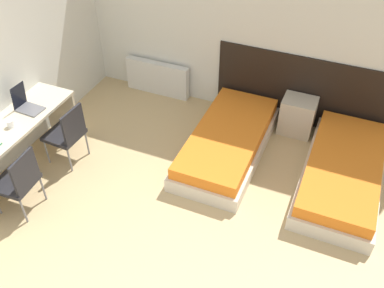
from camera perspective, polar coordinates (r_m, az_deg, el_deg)
wall_back at (r=6.11m, az=6.46°, el=15.46°), size 5.66×0.05×2.70m
wall_left at (r=5.79m, az=-23.23°, el=10.86°), size 0.05×4.74×2.70m
headboard_panel at (r=6.30m, az=14.68°, el=6.71°), size 2.55×0.03×1.08m
bed_near_window at (r=5.80m, az=4.76°, el=0.27°), size 0.94×2.02×0.37m
bed_near_door at (r=5.67m, az=19.41°, el=-3.60°), size 0.94×2.02×0.37m
nightstand at (r=6.27m, az=13.88°, el=3.67°), size 0.47×0.37×0.55m
radiator at (r=6.95m, az=-4.63°, el=8.78°), size 1.06×0.12×0.55m
desk at (r=5.65m, az=-22.83°, el=0.80°), size 0.57×1.88×0.77m
chair_near_laptop at (r=5.71m, az=-16.31°, el=1.52°), size 0.45×0.45×0.85m
chair_near_notebook at (r=5.23m, az=-22.12°, el=-4.42°), size 0.45×0.45×0.85m
laptop at (r=5.72m, az=-21.23°, el=4.94°), size 0.33×0.23×0.33m
mug at (r=5.49m, az=-23.06°, el=2.50°), size 0.08×0.08×0.09m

